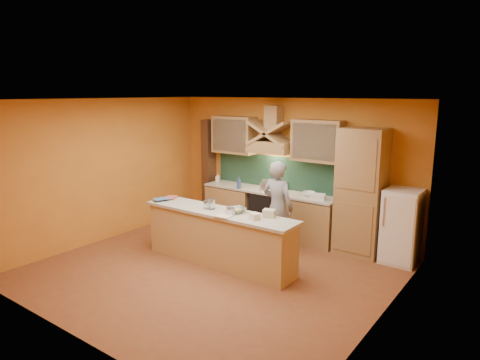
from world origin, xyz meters
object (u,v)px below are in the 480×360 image
Objects in this scene: fridge at (402,226)px; mixing_bowl at (236,210)px; person at (278,207)px; kitchen_scale at (230,212)px; stove at (269,212)px.

mixing_bowl is (-2.20, -1.80, 0.33)m from fridge.
kitchen_scale is at bearing 82.36° from person.
stove is 7.32× the size of kitchen_scale.
person is 14.00× the size of kitchen_scale.
mixing_bowl is at bearing -140.67° from fridge.
fridge reaches higher than stove.
person reaches higher than fridge.
person is at bearing -49.57° from stove.
fridge is 0.76× the size of person.
stove is 1.95m from mixing_bowl.
person reaches higher than mixing_bowl.
kitchen_scale is at bearing -137.89° from fridge.
mixing_bowl is at bearing 79.75° from person.
person is at bearing -156.50° from fridge.
stove is 2.84× the size of mixing_bowl.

